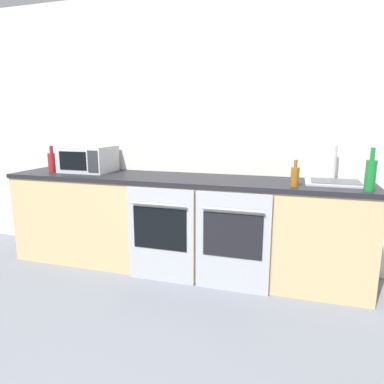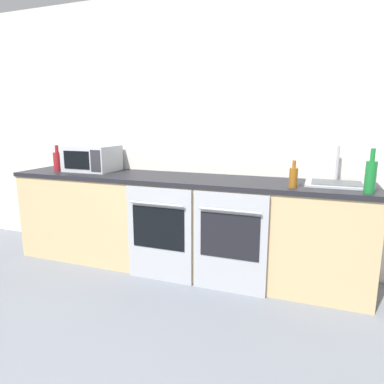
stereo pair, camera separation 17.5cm
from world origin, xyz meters
The scene contains 9 objects.
wall_back centered at (0.00, 2.33, 1.30)m, with size 10.00×0.06×2.60m.
counter_back centered at (0.00, 1.99, 0.45)m, with size 3.35×0.63×0.89m.
oven_left centered at (-0.06, 1.67, 0.43)m, with size 0.61×0.06×0.84m.
oven_right centered at (0.57, 1.67, 0.43)m, with size 0.61×0.06×0.84m.
microwave centered at (-1.00, 2.06, 1.02)m, with size 0.50×0.39×0.26m.
bottle_amber centered at (1.03, 1.82, 0.97)m, with size 0.06×0.06×0.21m.
bottle_green centered at (1.55, 1.78, 1.02)m, with size 0.08×0.08×0.32m.
bottle_red centered at (-1.34, 1.93, 0.99)m, with size 0.08×0.08×0.26m.
sink centered at (1.35, 2.06, 0.91)m, with size 0.48×0.39×0.30m.
Camera 2 is at (1.19, -0.90, 1.39)m, focal length 32.00 mm.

